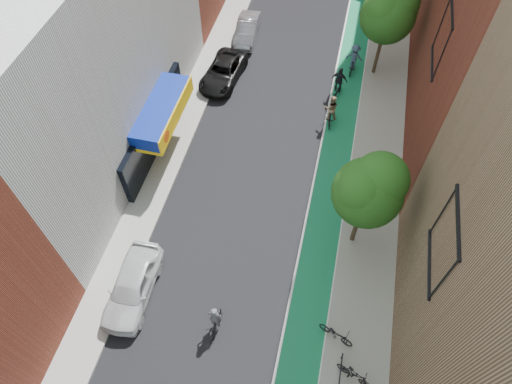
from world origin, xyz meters
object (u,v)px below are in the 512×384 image
Objects in this scene: cyclist_lead at (215,322)px; cyclist_lane_mid at (339,85)px; parked_car_white at (132,286)px; parked_car_silver at (247,30)px; parked_car_black at (223,72)px; cyclist_lane_near at (331,112)px; cyclist_lane_far at (354,60)px.

cyclist_lead is 0.93× the size of cyclist_lane_mid.
parked_car_white is 21.51m from parked_car_silver.
parked_car_white is at bearing -84.42° from parked_car_black.
parked_car_white is 18.49m from cyclist_lane_mid.
cyclist_lane_mid is at bearing 62.29° from parked_car_white.
parked_car_white is 16.44m from parked_car_black.
cyclist_lane_mid is (0.17, 2.71, -0.02)m from cyclist_lane_near.
cyclist_lane_mid is (7.97, 16.69, 0.08)m from parked_car_white.
cyclist_lane_far is at bearing 24.39° from parked_car_black.
cyclist_lane_mid reaches higher than parked_car_white.
cyclist_lane_mid reaches higher than cyclist_lane_far.
parked_car_silver is 8.49m from cyclist_lane_far.
parked_car_silver is at bearing -7.56° from cyclist_lane_far.
parked_car_silver is (0.46, 21.51, -0.11)m from parked_car_white.
parked_car_black is 8.18m from cyclist_lane_near.
cyclist_lane_near is (7.80, 13.98, 0.10)m from parked_car_white.
parked_car_white reaches higher than parked_car_black.
parked_car_black is 7.98m from cyclist_lane_mid.
parked_car_silver is 22.62m from cyclist_lead.
cyclist_lead is 15.12m from cyclist_lane_near.
cyclist_lane_near is (3.37, 14.74, 0.23)m from cyclist_lead.
cyclist_lane_mid is (7.51, -4.82, 0.20)m from parked_car_silver.
cyclist_lane_near is 2.72m from cyclist_lane_mid.
cyclist_lane_mid reaches higher than parked_car_black.
parked_car_silver is (0.46, 5.07, 0.02)m from parked_car_black.
parked_car_white is at bearing 77.57° from cyclist_lane_mid.
cyclist_lane_mid reaches higher than cyclist_lead.
cyclist_lane_near is at bearing 87.56° from cyclist_lane_far.
cyclist_lead is (4.43, -17.20, 0.01)m from parked_car_black.
cyclist_lead is 0.95× the size of cyclist_lane_near.
cyclist_lane_far is at bearing -107.07° from cyclist_lane_near.
parked_car_black is at bearing -25.28° from cyclist_lane_near.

